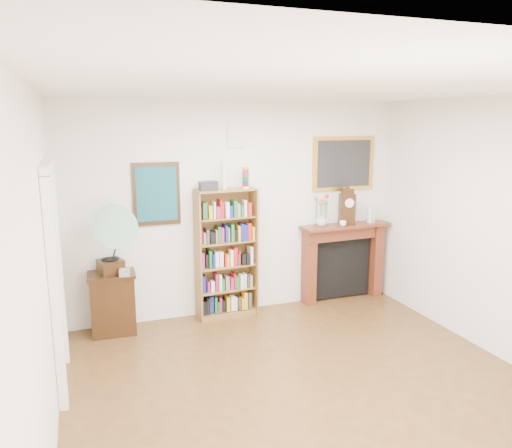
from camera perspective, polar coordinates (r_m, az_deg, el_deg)
The scene contains 15 objects.
room at distance 4.30m, azimuth 8.00°, elevation -3.71°, with size 4.51×5.01×2.81m.
door_casing at distance 5.04m, azimuth -22.01°, elevation -3.82°, with size 0.08×1.02×2.17m.
teal_poster at distance 6.27m, azimuth -11.30°, elevation 3.38°, with size 0.58×0.04×0.78m.
small_picture at distance 6.45m, azimuth -2.15°, elevation 10.07°, with size 0.26×0.04×0.30m.
gilt_painting at distance 7.09m, azimuth 9.98°, elevation 6.81°, with size 0.95×0.04×0.75m.
bookshelf at distance 6.45m, azimuth -3.41°, elevation -2.59°, with size 0.80×0.33×1.94m.
side_cabinet at distance 6.33m, azimuth -16.04°, elevation -8.68°, with size 0.55×0.40×0.76m, color black.
fireplace at distance 7.25m, azimuth 9.86°, elevation -3.52°, with size 1.33×0.38×1.11m.
gramophone at distance 5.96m, azimuth -16.42°, elevation -1.26°, with size 0.69×0.78×0.87m.
cd_stack at distance 6.06m, azimuth -14.80°, elevation -5.37°, with size 0.12×0.12×0.08m, color #ADACB8.
mantel_clock at distance 7.06m, azimuth 10.37°, elevation 1.87°, with size 0.24×0.16×0.50m.
flower_vase at distance 6.92m, azimuth 7.44°, elevation 0.44°, with size 0.16×0.16×0.16m, color silver.
teacup at distance 6.97m, azimuth 9.89°, elevation 0.07°, with size 0.09×0.09×0.07m, color white.
bottle_left at distance 7.24m, azimuth 12.89°, elevation 1.06°, with size 0.07×0.07×0.24m, color silver.
bottle_right at distance 7.32m, azimuth 13.26°, elevation 0.99°, with size 0.06×0.06×0.20m, color silver.
Camera 1 is at (-1.95, -3.66, 2.54)m, focal length 35.00 mm.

